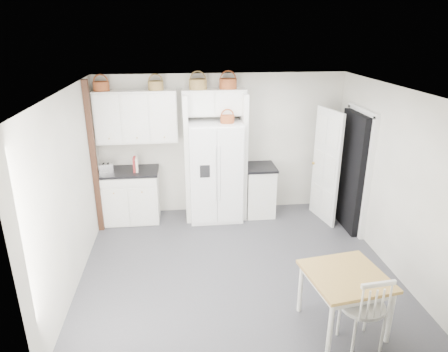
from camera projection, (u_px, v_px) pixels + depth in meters
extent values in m
plane|color=#47464A|center=(236.00, 264.00, 6.03)|extent=(4.50, 4.50, 0.00)
plane|color=white|center=(238.00, 90.00, 5.12)|extent=(4.50, 4.50, 0.00)
plane|color=#B1ADA2|center=(222.00, 145.00, 7.44)|extent=(4.50, 0.00, 4.50)
plane|color=#B1ADA2|center=(70.00, 191.00, 5.34)|extent=(0.00, 4.00, 4.00)
plane|color=#B1ADA2|center=(389.00, 178.00, 5.81)|extent=(0.00, 4.00, 4.00)
cube|color=white|center=(215.00, 171.00, 7.24)|extent=(0.94, 0.75, 1.81)
cube|color=white|center=(131.00, 196.00, 7.27)|extent=(1.00, 0.63, 0.93)
cube|color=white|center=(259.00, 191.00, 7.52)|extent=(0.52, 0.62, 0.91)
cube|color=#A5753E|center=(343.00, 300.00, 4.67)|extent=(0.97, 0.97, 0.72)
cube|color=white|center=(363.00, 307.00, 4.35)|extent=(0.53, 0.49, 1.00)
cube|color=black|center=(129.00, 171.00, 7.10)|extent=(1.04, 0.67, 0.04)
cube|color=black|center=(260.00, 167.00, 7.36)|extent=(0.56, 0.67, 0.04)
cube|color=silver|center=(106.00, 168.00, 6.94)|extent=(0.26, 0.18, 0.17)
cube|color=maroon|center=(135.00, 164.00, 6.99)|extent=(0.04, 0.18, 0.26)
cube|color=beige|center=(137.00, 165.00, 7.00)|extent=(0.05, 0.17, 0.25)
cylinder|color=maroon|center=(101.00, 86.00, 6.67)|extent=(0.27, 0.27, 0.15)
cylinder|color=brown|center=(156.00, 85.00, 6.76)|extent=(0.26, 0.26, 0.15)
cylinder|color=brown|center=(198.00, 84.00, 6.83)|extent=(0.31, 0.31, 0.17)
cylinder|color=maroon|center=(228.00, 84.00, 6.89)|extent=(0.30, 0.30, 0.17)
cylinder|color=maroon|center=(227.00, 119.00, 6.82)|extent=(0.24, 0.24, 0.13)
cube|color=white|center=(137.00, 117.00, 6.91)|extent=(1.40, 0.34, 0.90)
cube|color=white|center=(214.00, 102.00, 6.97)|extent=(1.12, 0.34, 0.45)
cube|color=white|center=(187.00, 158.00, 7.14)|extent=(0.08, 0.60, 2.30)
cube|color=white|center=(243.00, 156.00, 7.25)|extent=(0.08, 0.60, 2.30)
cube|color=black|center=(94.00, 159.00, 6.60)|extent=(0.09, 0.09, 2.60)
cube|color=black|center=(353.00, 172.00, 6.83)|extent=(0.18, 0.85, 2.05)
cube|color=white|center=(326.00, 167.00, 7.10)|extent=(0.21, 0.79, 2.05)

